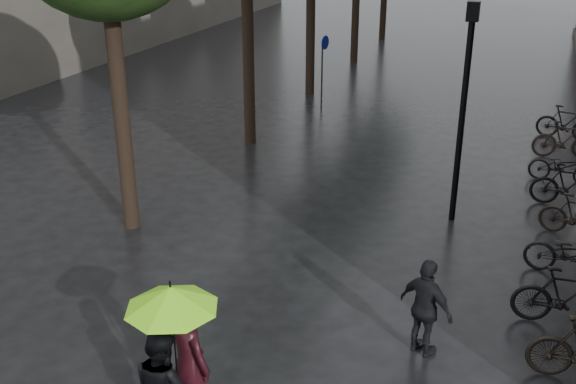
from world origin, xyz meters
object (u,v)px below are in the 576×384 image
at_px(pedestrian_walking, 426,308).
at_px(parked_bicycles, 570,202).
at_px(person_burgundy, 188,365).
at_px(lamp_post, 465,94).

distance_m(pedestrian_walking, parked_bicycles, 6.05).
bearing_deg(pedestrian_walking, person_burgundy, 74.35).
bearing_deg(parked_bicycles, person_burgundy, -119.78).
distance_m(person_burgundy, lamp_post, 8.16).
height_order(parked_bicycles, lamp_post, lamp_post).
height_order(person_burgundy, parked_bicycles, person_burgundy).
bearing_deg(pedestrian_walking, parked_bicycles, -82.22).
relative_size(person_burgundy, parked_bicycles, 0.16).
bearing_deg(pedestrian_walking, lamp_post, -59.15).
relative_size(person_burgundy, lamp_post, 0.42).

